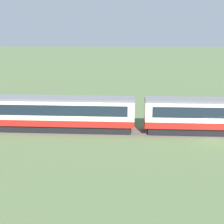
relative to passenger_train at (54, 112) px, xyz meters
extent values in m
plane|color=#566B42|center=(18.88, -1.52, -2.37)|extent=(600.00, 600.00, 0.00)
cylinder|color=black|center=(14.60, -0.72, -1.92)|extent=(0.90, 0.18, 0.90)
cylinder|color=black|center=(14.60, 0.72, -1.92)|extent=(0.90, 0.18, 0.90)
cube|color=#AD1E19|center=(-0.27, 0.00, -1.07)|extent=(20.34, 2.85, 0.80)
cube|color=beige|center=(-0.27, 0.00, 0.47)|extent=(20.34, 2.85, 2.28)
cube|color=#192330|center=(-0.27, 0.00, 0.58)|extent=(18.72, 2.89, 1.28)
cube|color=slate|center=(-0.27, 0.00, 1.76)|extent=(20.34, 2.68, 0.30)
cube|color=black|center=(-0.27, 0.00, -1.91)|extent=(19.53, 2.45, 0.88)
cylinder|color=black|center=(6.44, -0.72, -1.92)|extent=(0.90, 0.18, 0.90)
cylinder|color=black|center=(6.44, 0.72, -1.92)|extent=(0.90, 0.18, 0.90)
cylinder|color=black|center=(-6.98, 0.72, -1.92)|extent=(0.90, 0.18, 0.90)
cube|color=#665B51|center=(2.93, 0.00, -2.37)|extent=(145.11, 3.60, 0.01)
cube|color=#4C4238|center=(2.93, -0.72, -2.35)|extent=(145.11, 0.12, 0.04)
cube|color=#4C4238|center=(2.93, 0.72, -2.35)|extent=(145.11, 0.12, 0.04)
camera|label=1|loc=(9.15, -33.00, 9.08)|focal=45.00mm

